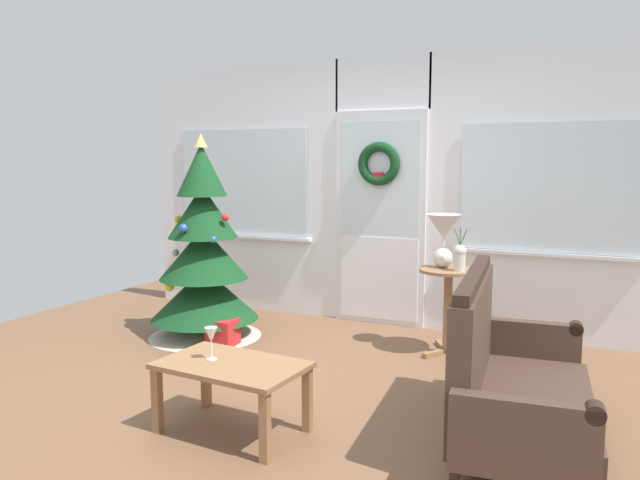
{
  "coord_description": "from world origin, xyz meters",
  "views": [
    {
      "loc": [
        1.92,
        -3.54,
        1.59
      ],
      "look_at": [
        0.05,
        0.55,
        1.0
      ],
      "focal_mm": 34.55,
      "sensor_mm": 36.0,
      "label": 1
    }
  ],
  "objects": [
    {
      "name": "wine_glass",
      "position": [
        -0.12,
        -0.62,
        0.56
      ],
      "size": [
        0.08,
        0.08,
        0.2
      ],
      "color": "silver",
      "rests_on": "coffee_table"
    },
    {
      "name": "flower_vase",
      "position": [
        0.92,
        1.32,
        0.82
      ],
      "size": [
        0.11,
        0.1,
        0.35
      ],
      "color": "beige",
      "rests_on": "side_table"
    },
    {
      "name": "table_lamp",
      "position": [
        0.76,
        1.42,
        0.99
      ],
      "size": [
        0.28,
        0.28,
        0.44
      ],
      "color": "silver",
      "rests_on": "side_table"
    },
    {
      "name": "settee_sofa",
      "position": [
        1.48,
        -0.06,
        0.38
      ],
      "size": [
        0.84,
        1.57,
        0.96
      ],
      "color": "black",
      "rests_on": "ground"
    },
    {
      "name": "side_table",
      "position": [
        0.82,
        1.38,
        0.5
      ],
      "size": [
        0.5,
        0.48,
        0.71
      ],
      "color": "#8E6642",
      "rests_on": "ground"
    },
    {
      "name": "coffee_table",
      "position": [
        0.02,
        -0.62,
        0.35
      ],
      "size": [
        0.88,
        0.59,
        0.42
      ],
      "color": "#8E6642",
      "rests_on": "ground"
    },
    {
      "name": "ground_plane",
      "position": [
        0.0,
        0.0,
        0.0
      ],
      "size": [
        6.76,
        6.76,
        0.0
      ],
      "primitive_type": "plane",
      "color": "brown"
    },
    {
      "name": "back_wall_with_door",
      "position": [
        0.0,
        2.08,
        1.28
      ],
      "size": [
        5.2,
        0.19,
        2.55
      ],
      "color": "white",
      "rests_on": "ground"
    },
    {
      "name": "christmas_tree",
      "position": [
        -1.28,
        0.96,
        0.67
      ],
      "size": [
        1.01,
        1.01,
        1.81
      ],
      "color": "#4C331E",
      "rests_on": "ground"
    },
    {
      "name": "gift_box",
      "position": [
        -0.97,
        0.78,
        0.12
      ],
      "size": [
        0.23,
        0.21,
        0.23
      ],
      "primitive_type": "cube",
      "color": "red",
      "rests_on": "ground"
    }
  ]
}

